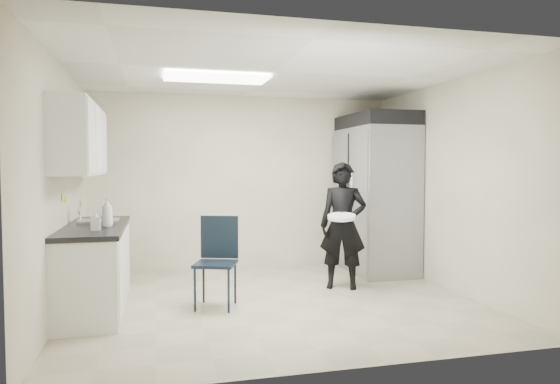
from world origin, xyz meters
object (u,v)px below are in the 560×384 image
object	(u,v)px
lower_counter	(95,269)
commercial_fridge	(376,200)
folding_chair	(215,264)
man_tuxedo	(343,225)

from	to	relation	value
lower_counter	commercial_fridge	size ratio (longest dim) A/B	0.90
commercial_fridge	folding_chair	distance (m)	2.91
folding_chair	man_tuxedo	distance (m)	1.76
lower_counter	commercial_fridge	xyz separation A→B (m)	(3.78, 1.07, 0.62)
folding_chair	commercial_fridge	bearing A→B (deg)	48.26
folding_chair	man_tuxedo	bearing A→B (deg)	36.20
lower_counter	folding_chair	distance (m)	1.30
lower_counter	man_tuxedo	world-z (taller)	man_tuxedo
folding_chair	lower_counter	bearing A→B (deg)	-173.10
lower_counter	man_tuxedo	distance (m)	2.96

